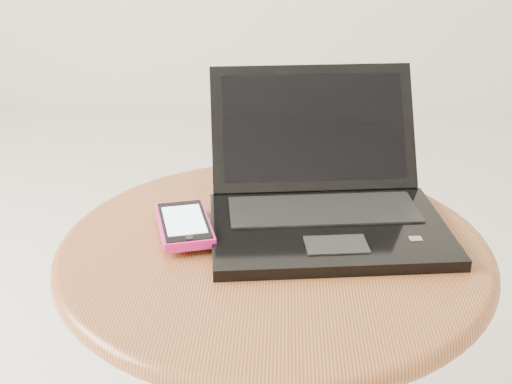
{
  "coord_description": "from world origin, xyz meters",
  "views": [
    {
      "loc": [
        0.06,
        -0.93,
        0.93
      ],
      "look_at": [
        0.02,
        -0.06,
        0.53
      ],
      "focal_mm": 48.84,
      "sensor_mm": 36.0,
      "label": 1
    }
  ],
  "objects": [
    {
      "name": "phone_black",
      "position": [
        -0.07,
        -0.06,
        0.48
      ],
      "size": [
        0.1,
        0.12,
        0.01
      ],
      "color": "black",
      "rests_on": "table"
    },
    {
      "name": "laptop",
      "position": [
        0.12,
        -0.02,
        0.51
      ],
      "size": [
        0.36,
        0.37,
        0.19
      ],
      "color": "black",
      "rests_on": "table"
    },
    {
      "name": "table",
      "position": [
        0.05,
        -0.09,
        0.37
      ],
      "size": [
        0.6,
        0.6,
        0.47
      ],
      "color": "#5B2615",
      "rests_on": "ground"
    },
    {
      "name": "phone_pink",
      "position": [
        -0.08,
        -0.08,
        0.49
      ],
      "size": [
        0.1,
        0.14,
        0.02
      ],
      "color": "#E91D7F",
      "rests_on": "phone_black"
    }
  ]
}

